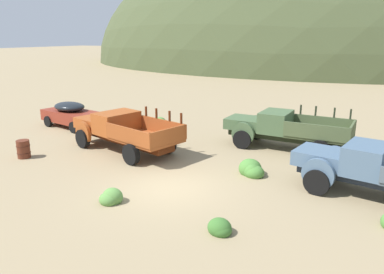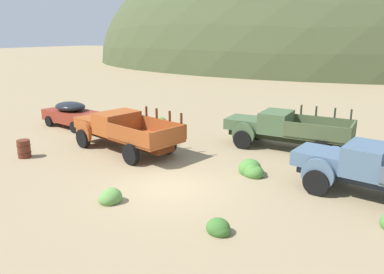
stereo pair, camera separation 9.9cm
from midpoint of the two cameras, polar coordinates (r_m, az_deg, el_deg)
The scene contains 11 objects.
ground_plane at distance 14.46m, azimuth -3.64°, elevation -7.73°, with size 300.00×300.00×0.00m, color #998460.
hill_far_left at distance 84.12m, azimuth 16.61°, elevation 10.80°, with size 93.43×70.02×51.70m, color #424C2D.
car_rust_red at distance 24.70m, azimuth -17.68°, elevation 3.27°, with size 4.75×2.53×1.57m.
truck_oxide_orange at distance 19.36m, azimuth -11.29°, elevation 1.12°, with size 6.75×3.74×2.16m.
truck_weathered_green at distance 19.67m, azimuth 12.75°, elevation 1.24°, with size 6.30×2.41×2.16m.
truck_chalk_blue at distance 14.86m, azimuth 24.92°, elevation -4.45°, with size 6.28×3.01×1.89m.
oil_drum_by_truck at distance 19.45m, azimuth -24.41°, elevation -1.68°, with size 0.64×0.64×0.86m.
bush_lone_scrub at distance 15.81m, azimuth 8.88°, elevation -5.03°, with size 1.15×1.00×0.84m.
bush_between_trucks at distance 13.50m, azimuth -12.34°, elevation -9.05°, with size 0.77×0.81×0.65m.
bush_near_barrel at distance 11.35m, azimuth 4.00°, elevation -13.69°, with size 0.75×0.66×0.58m.
bush_front_right at distance 23.92m, azimuth -5.01°, elevation 2.11°, with size 0.90×0.87×0.82m.
Camera 1 is at (7.06, -11.28, 5.64)m, focal length 35.02 mm.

